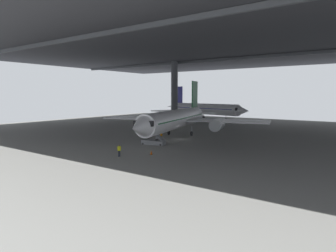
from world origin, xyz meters
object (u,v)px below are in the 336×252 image
boarding_stairs (153,140)px  traffic_cone_orange (151,153)px  airplane_main (177,119)px  crew_worker_near_nose (119,150)px  airplane_distant (203,109)px  crew_worker_by_stairs (161,135)px

boarding_stairs → traffic_cone_orange: size_ratio=7.59×
airplane_main → crew_worker_near_nose: bearing=-78.5°
airplane_main → airplane_distant: 41.64m
boarding_stairs → crew_worker_by_stairs: boarding_stairs is taller
airplane_main → traffic_cone_orange: airplane_main is taller
airplane_main → boarding_stairs: (1.79, -9.51, -2.63)m
crew_worker_by_stairs → crew_worker_near_nose: bearing=-76.3°
airplane_main → traffic_cone_orange: (6.55, -15.93, -3.06)m
boarding_stairs → crew_worker_by_stairs: size_ratio=2.76×
airplane_distant → traffic_cone_orange: (21.93, -54.62, -3.04)m
crew_worker_near_nose → traffic_cone_orange: crew_worker_near_nose is taller
airplane_distant → airplane_main: bearing=-68.3°
crew_worker_by_stairs → airplane_distant: 47.25m
boarding_stairs → crew_worker_near_nose: bearing=-77.6°
airplane_distant → traffic_cone_orange: size_ratio=56.60×
crew_worker_near_nose → airplane_distant: 61.12m
boarding_stairs → airplane_distant: airplane_distant is taller
boarding_stairs → crew_worker_by_stairs: 3.98m
airplane_main → traffic_cone_orange: size_ratio=57.32×
airplane_main → crew_worker_by_stairs: airplane_main is taller
crew_worker_by_stairs → airplane_main: bearing=96.2°
airplane_main → crew_worker_near_nose: (3.93, -19.25, -2.47)m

